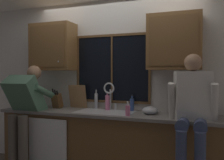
% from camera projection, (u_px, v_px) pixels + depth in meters
% --- Properties ---
extents(back_wall, '(5.52, 0.12, 2.55)m').
position_uv_depth(back_wall, '(117.00, 85.00, 3.72)').
color(back_wall, silver).
rests_on(back_wall, floor).
extents(window_glass, '(1.10, 0.02, 0.95)m').
position_uv_depth(window_glass, '(112.00, 69.00, 3.66)').
color(window_glass, black).
extents(window_frame_top, '(1.17, 0.02, 0.04)m').
position_uv_depth(window_frame_top, '(112.00, 35.00, 3.64)').
color(window_frame_top, brown).
extents(window_frame_bottom, '(1.17, 0.02, 0.04)m').
position_uv_depth(window_frame_bottom, '(112.00, 102.00, 3.67)').
color(window_frame_bottom, brown).
extents(window_frame_left, '(0.03, 0.02, 0.95)m').
position_uv_depth(window_frame_left, '(78.00, 69.00, 3.85)').
color(window_frame_left, brown).
extents(window_frame_right, '(0.03, 0.02, 0.95)m').
position_uv_depth(window_frame_right, '(150.00, 68.00, 3.46)').
color(window_frame_right, brown).
extents(window_mullion_center, '(0.02, 0.02, 0.95)m').
position_uv_depth(window_mullion_center, '(112.00, 69.00, 3.65)').
color(window_mullion_center, brown).
extents(lower_cabinet_run, '(3.12, 0.58, 0.88)m').
position_uv_depth(lower_cabinet_run, '(108.00, 146.00, 3.41)').
color(lower_cabinet_run, brown).
rests_on(lower_cabinet_run, floor).
extents(countertop, '(3.18, 0.62, 0.04)m').
position_uv_depth(countertop, '(108.00, 114.00, 3.38)').
color(countertop, slate).
rests_on(countertop, lower_cabinet_run).
extents(dishwasher_front, '(0.60, 0.02, 0.74)m').
position_uv_depth(dishwasher_front, '(47.00, 146.00, 3.39)').
color(dishwasher_front, white).
extents(upper_cabinet_left, '(0.68, 0.36, 0.72)m').
position_uv_depth(upper_cabinet_left, '(53.00, 47.00, 3.82)').
color(upper_cabinet_left, brown).
extents(upper_cabinet_right, '(0.68, 0.36, 0.72)m').
position_uv_depth(upper_cabinet_right, '(174.00, 42.00, 3.18)').
color(upper_cabinet_right, brown).
extents(sink, '(0.80, 0.46, 0.21)m').
position_uv_depth(sink, '(105.00, 119.00, 3.41)').
color(sink, '#B7B7BC').
rests_on(sink, lower_cabinet_run).
extents(faucet, '(0.18, 0.09, 0.40)m').
position_uv_depth(faucet, '(110.00, 93.00, 3.57)').
color(faucet, silver).
rests_on(faucet, countertop).
extents(person_standing, '(0.53, 0.68, 1.57)m').
position_uv_depth(person_standing, '(25.00, 108.00, 3.49)').
color(person_standing, '#595147').
rests_on(person_standing, floor).
extents(person_sitting_on_counter, '(0.54, 0.65, 1.26)m').
position_uv_depth(person_sitting_on_counter, '(192.00, 105.00, 2.75)').
color(person_sitting_on_counter, '#384260').
rests_on(person_sitting_on_counter, countertop).
extents(knife_block, '(0.12, 0.18, 0.32)m').
position_uv_depth(knife_block, '(57.00, 101.00, 3.78)').
color(knife_block, brown).
rests_on(knife_block, countertop).
extents(cutting_board, '(0.28, 0.09, 0.36)m').
position_uv_depth(cutting_board, '(78.00, 97.00, 3.79)').
color(cutting_board, '#997047').
rests_on(cutting_board, countertop).
extents(mixing_bowl, '(0.21, 0.21, 0.11)m').
position_uv_depth(mixing_bowl, '(150.00, 111.00, 3.22)').
color(mixing_bowl, '#B7B7BC').
rests_on(mixing_bowl, countertop).
extents(soap_dispenser, '(0.06, 0.07, 0.18)m').
position_uv_depth(soap_dispenser, '(128.00, 110.00, 3.08)').
color(soap_dispenser, pink).
rests_on(soap_dispenser, countertop).
extents(bottle_green_glass, '(0.06, 0.06, 0.23)m').
position_uv_depth(bottle_green_glass, '(132.00, 104.00, 3.48)').
color(bottle_green_glass, '#334C8C').
rests_on(bottle_green_glass, countertop).
extents(bottle_tall_clear, '(0.06, 0.06, 0.28)m').
position_uv_depth(bottle_tall_clear, '(107.00, 102.00, 3.58)').
color(bottle_tall_clear, pink).
rests_on(bottle_tall_clear, countertop).
extents(bottle_amber_small, '(0.05, 0.05, 0.30)m').
position_uv_depth(bottle_amber_small, '(96.00, 101.00, 3.70)').
color(bottle_amber_small, '#B7B7BC').
rests_on(bottle_amber_small, countertop).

